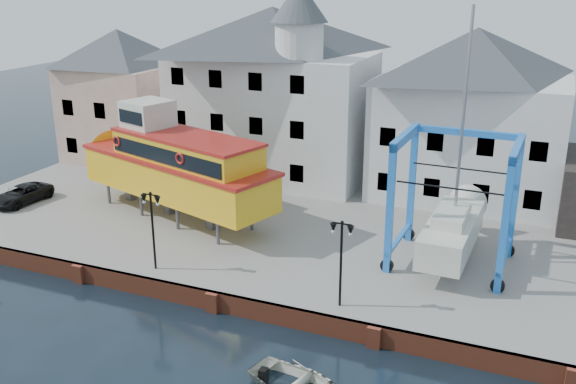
% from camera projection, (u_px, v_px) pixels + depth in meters
% --- Properties ---
extents(ground, '(140.00, 140.00, 0.00)m').
position_uv_depth(ground, '(213.00, 311.00, 30.98)').
color(ground, black).
rests_on(ground, ground).
extents(hardstanding, '(44.00, 22.00, 1.00)m').
position_uv_depth(hardstanding, '(298.00, 223.00, 40.41)').
color(hardstanding, gray).
rests_on(hardstanding, ground).
extents(quay_wall, '(44.00, 0.47, 1.00)m').
position_uv_depth(quay_wall, '(214.00, 301.00, 30.91)').
color(quay_wall, brown).
rests_on(quay_wall, ground).
extents(building_pink, '(8.00, 7.00, 10.30)m').
position_uv_depth(building_pink, '(122.00, 95.00, 51.21)').
color(building_pink, tan).
rests_on(building_pink, hardstanding).
extents(building_white_main, '(14.00, 8.30, 14.00)m').
position_uv_depth(building_white_main, '(274.00, 91.00, 46.38)').
color(building_white_main, silver).
rests_on(building_white_main, hardstanding).
extents(building_white_right, '(12.00, 8.00, 11.20)m').
position_uv_depth(building_white_right, '(470.00, 115.00, 42.11)').
color(building_white_right, silver).
rests_on(building_white_right, hardstanding).
extents(lamp_post_left, '(1.12, 0.32, 4.20)m').
position_uv_depth(lamp_post_left, '(152.00, 211.00, 32.11)').
color(lamp_post_left, black).
rests_on(lamp_post_left, hardstanding).
extents(lamp_post_right, '(1.12, 0.32, 4.20)m').
position_uv_depth(lamp_post_right, '(342.00, 242.00, 28.48)').
color(lamp_post_right, black).
rests_on(lamp_post_right, hardstanding).
extents(tour_boat, '(16.51, 8.55, 7.02)m').
position_uv_depth(tour_boat, '(167.00, 163.00, 39.62)').
color(tour_boat, '#59595E').
rests_on(tour_boat, hardstanding).
extents(travel_lift, '(6.24, 8.73, 13.10)m').
position_uv_depth(travel_lift, '(455.00, 220.00, 33.66)').
color(travel_lift, '#217DC7').
rests_on(travel_lift, hardstanding).
extents(van, '(2.29, 4.38, 1.18)m').
position_uv_depth(van, '(22.00, 194.00, 42.31)').
color(van, black).
rests_on(van, hardstanding).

